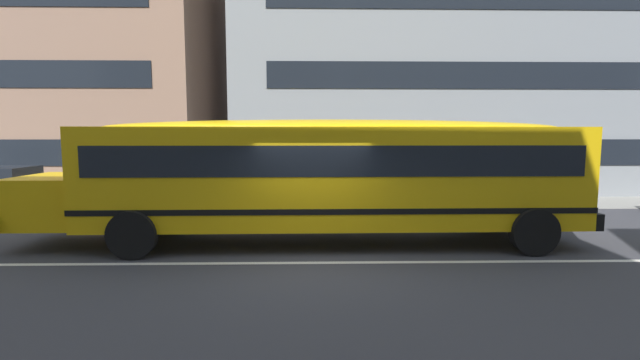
# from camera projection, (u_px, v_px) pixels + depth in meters

# --- Properties ---
(ground_plane) EXTENTS (400.00, 400.00, 0.00)m
(ground_plane) POSITION_uv_depth(u_px,v_px,m) (313.00, 263.00, 9.15)
(ground_plane) COLOR #38383D
(sidewalk_far) EXTENTS (120.00, 3.00, 0.01)m
(sidewalk_far) POSITION_uv_depth(u_px,v_px,m) (312.00, 203.00, 17.03)
(sidewalk_far) COLOR gray
(sidewalk_far) RESTS_ON ground_plane
(lane_centreline) EXTENTS (110.00, 0.16, 0.01)m
(lane_centreline) POSITION_uv_depth(u_px,v_px,m) (313.00, 263.00, 9.15)
(lane_centreline) COLOR silver
(lane_centreline) RESTS_ON ground_plane
(school_bus) EXTENTS (13.61, 3.22, 3.04)m
(school_bus) POSITION_uv_depth(u_px,v_px,m) (322.00, 170.00, 10.72)
(school_bus) COLOR yellow
(school_bus) RESTS_ON ground_plane
(apartment_block_far_left) EXTENTS (17.30, 11.76, 16.50)m
(apartment_block_far_left) POSITION_uv_depth(u_px,v_px,m) (51.00, 29.00, 23.19)
(apartment_block_far_left) COLOR #93705B
(apartment_block_far_left) RESTS_ON ground_plane
(apartment_block_far_centre) EXTENTS (20.40, 11.05, 16.50)m
(apartment_block_far_centre) POSITION_uv_depth(u_px,v_px,m) (437.00, 29.00, 23.28)
(apartment_block_far_centre) COLOR gray
(apartment_block_far_centre) RESTS_ON ground_plane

